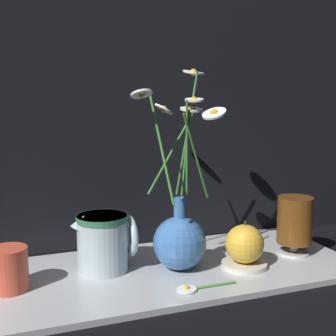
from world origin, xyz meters
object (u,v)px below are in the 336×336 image
vase_with_flowers (180,234)px  yellow_mug (7,269)px  orange_fruit (245,244)px  ceramic_pitcher (104,240)px  tea_glass (295,222)px

vase_with_flowers → yellow_mug: vase_with_flowers is taller
vase_with_flowers → orange_fruit: size_ratio=4.60×
ceramic_pitcher → orange_fruit: bearing=-17.2°
vase_with_flowers → tea_glass: vase_with_flowers is taller
yellow_mug → vase_with_flowers: bearing=-2.0°
vase_with_flowers → tea_glass: size_ratio=3.12×
vase_with_flowers → ceramic_pitcher: vase_with_flowers is taller
yellow_mug → ceramic_pitcher: size_ratio=0.63×
ceramic_pitcher → orange_fruit: ceramic_pitcher is taller
ceramic_pitcher → orange_fruit: 0.29m
tea_glass → vase_with_flowers: bearing=178.6°
yellow_mug → tea_glass: tea_glass is taller
tea_glass → yellow_mug: bearing=178.3°
vase_with_flowers → ceramic_pitcher: size_ratio=3.17×
tea_glass → orange_fruit: tea_glass is taller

